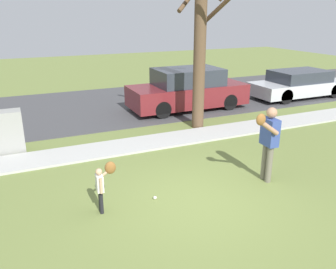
% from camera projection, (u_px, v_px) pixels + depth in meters
% --- Properties ---
extents(ground_plane, '(48.00, 48.00, 0.00)m').
position_uv_depth(ground_plane, '(140.00, 146.00, 10.38)').
color(ground_plane, olive).
extents(sidewalk_strip, '(36.00, 1.20, 0.06)m').
position_uv_depth(sidewalk_strip, '(139.00, 144.00, 10.46)').
color(sidewalk_strip, '#B2B2AD').
rests_on(sidewalk_strip, ground).
extents(road_surface, '(36.00, 6.80, 0.02)m').
position_uv_depth(road_surface, '(99.00, 106.00, 14.78)').
color(road_surface, '#424244').
rests_on(road_surface, ground).
extents(person_adult, '(0.72, 0.63, 1.76)m').
position_uv_depth(person_adult, '(268.00, 137.00, 7.92)').
color(person_adult, '#6B6656').
rests_on(person_adult, ground).
extents(person_child, '(0.44, 0.37, 0.99)m').
position_uv_depth(person_child, '(103.00, 181.00, 6.82)').
color(person_child, black).
rests_on(person_child, ground).
extents(baseball, '(0.07, 0.07, 0.07)m').
position_uv_depth(baseball, '(155.00, 198.00, 7.43)').
color(baseball, white).
rests_on(baseball, ground).
extents(utility_cabinet, '(0.70, 0.51, 1.20)m').
position_uv_depth(utility_cabinet, '(10.00, 132.00, 9.76)').
color(utility_cabinet, gray).
rests_on(utility_cabinet, ground).
extents(street_tree_near, '(1.85, 1.89, 5.67)m').
position_uv_depth(street_tree_near, '(200.00, 37.00, 11.13)').
color(street_tree_near, brown).
rests_on(street_tree_near, ground).
extents(parked_suv_maroon, '(4.70, 1.90, 1.63)m').
position_uv_depth(parked_suv_maroon, '(188.00, 90.00, 14.11)').
color(parked_suv_maroon, maroon).
rests_on(parked_suv_maroon, road_surface).
extents(parked_sedan_silver, '(4.60, 1.80, 1.23)m').
position_uv_depth(parked_sedan_silver, '(299.00, 84.00, 16.15)').
color(parked_sedan_silver, silver).
rests_on(parked_sedan_silver, road_surface).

